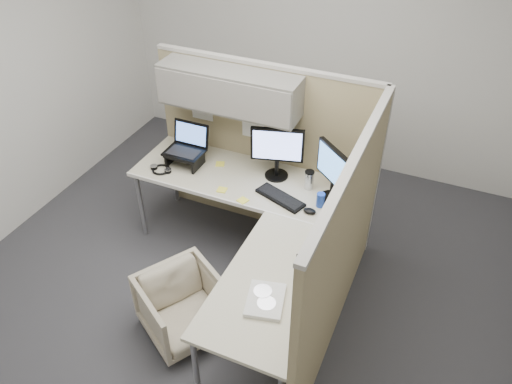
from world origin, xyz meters
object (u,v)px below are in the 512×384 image
at_px(desk, 253,218).
at_px(office_chair, 183,304).
at_px(monitor_left, 277,149).
at_px(keyboard, 280,198).

bearing_deg(desk, office_chair, -111.06).
xyz_separation_m(office_chair, monitor_left, (0.25, 1.23, 0.71)).
xyz_separation_m(desk, office_chair, (-0.27, -0.69, -0.40)).
height_order(office_chair, monitor_left, monitor_left).
distance_m(office_chair, monitor_left, 1.45).
distance_m(office_chair, keyboard, 1.12).
height_order(monitor_left, keyboard, monitor_left).
relative_size(monitor_left, keyboard, 1.09).
xyz_separation_m(desk, monitor_left, (-0.02, 0.54, 0.32)).
bearing_deg(monitor_left, desk, -103.44).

